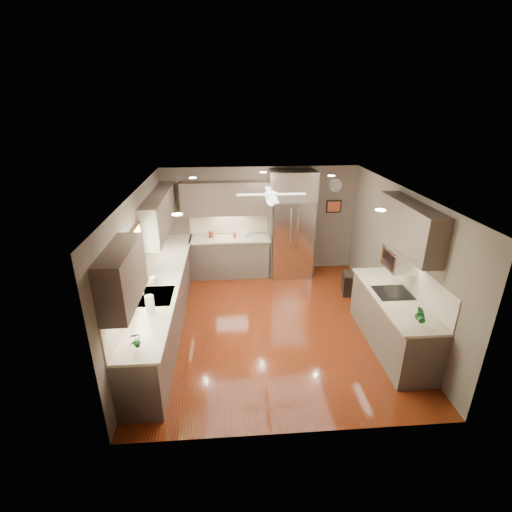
{
  "coord_description": "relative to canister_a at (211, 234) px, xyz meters",
  "views": [
    {
      "loc": [
        -0.74,
        -5.88,
        3.84
      ],
      "look_at": [
        -0.24,
        0.6,
        1.13
      ],
      "focal_mm": 26.0,
      "sensor_mm": 36.0,
      "label": 1
    }
  ],
  "objects": [
    {
      "name": "wall_right",
      "position": [
        3.41,
        -2.23,
        0.23
      ],
      "size": [
        0.0,
        5.0,
        5.0
      ],
      "primitive_type": "plane",
      "rotation": [
        1.57,
        0.0,
        -1.57
      ],
      "color": "brown",
      "rests_on": "ground"
    },
    {
      "name": "soap_bottle",
      "position": [
        -0.9,
        -2.28,
        0.01
      ],
      "size": [
        0.1,
        0.1,
        0.19
      ],
      "primitive_type": "imported",
      "rotation": [
        0.0,
        0.0,
        -0.15
      ],
      "color": "white",
      "rests_on": "left_run"
    },
    {
      "name": "left_run",
      "position": [
        -0.79,
        -2.08,
        -0.54
      ],
      "size": [
        0.65,
        4.7,
        1.45
      ],
      "color": "brown",
      "rests_on": "ground"
    },
    {
      "name": "right_run",
      "position": [
        3.09,
        -3.03,
        -0.54
      ],
      "size": [
        0.7,
        2.2,
        1.45
      ],
      "color": "brown",
      "rests_on": "ground"
    },
    {
      "name": "stool",
      "position": [
        3.02,
        -1.2,
        -0.78
      ],
      "size": [
        0.47,
        0.47,
        0.48
      ],
      "color": "black",
      "rests_on": "ground"
    },
    {
      "name": "microwave",
      "position": [
        3.19,
        -2.78,
        0.46
      ],
      "size": [
        0.43,
        0.55,
        0.34
      ],
      "color": "silver",
      "rests_on": "wall_right"
    },
    {
      "name": "bowl",
      "position": [
        0.79,
        -0.03,
        -0.05
      ],
      "size": [
        0.27,
        0.27,
        0.06
      ],
      "primitive_type": "imported",
      "rotation": [
        0.0,
        0.0,
        0.18
      ],
      "color": "beige",
      "rests_on": "back_run"
    },
    {
      "name": "floor",
      "position": [
        1.16,
        -2.23,
        -1.02
      ],
      "size": [
        5.0,
        5.0,
        0.0
      ],
      "primitive_type": "plane",
      "color": "#54130B",
      "rests_on": "ground"
    },
    {
      "name": "ceiling",
      "position": [
        1.16,
        -2.23,
        1.48
      ],
      "size": [
        5.0,
        5.0,
        0.0
      ],
      "primitive_type": "plane",
      "rotation": [
        3.14,
        0.0,
        0.0
      ],
      "color": "white",
      "rests_on": "ground"
    },
    {
      "name": "framed_print",
      "position": [
        2.91,
        0.25,
        0.53
      ],
      "size": [
        0.36,
        0.03,
        0.3
      ],
      "color": "black",
      "rests_on": "wall_back"
    },
    {
      "name": "uppers",
      "position": [
        0.42,
        -1.52,
        0.85
      ],
      "size": [
        4.5,
        4.7,
        0.95
      ],
      "color": "brown",
      "rests_on": "wall_left"
    },
    {
      "name": "ceiling_fan",
      "position": [
        1.16,
        -1.93,
        1.31
      ],
      "size": [
        1.18,
        1.18,
        0.32
      ],
      "color": "white",
      "rests_on": "ceiling"
    },
    {
      "name": "sink",
      "position": [
        -0.77,
        -2.73,
        -0.11
      ],
      "size": [
        0.5,
        0.7,
        0.32
      ],
      "color": "silver",
      "rests_on": "left_run"
    },
    {
      "name": "wall_front",
      "position": [
        1.16,
        -4.73,
        0.23
      ],
      "size": [
        4.5,
        0.0,
        4.5
      ],
      "primitive_type": "plane",
      "rotation": [
        -1.57,
        0.0,
        0.0
      ],
      "color": "brown",
      "rests_on": "ground"
    },
    {
      "name": "wall_clock",
      "position": [
        2.91,
        0.26,
        1.03
      ],
      "size": [
        0.3,
        0.03,
        0.3
      ],
      "color": "white",
      "rests_on": "wall_back"
    },
    {
      "name": "recessed_lights",
      "position": [
        1.12,
        -1.83,
        1.47
      ],
      "size": [
        2.84,
        3.14,
        0.01
      ],
      "color": "white",
      "rests_on": "ceiling"
    },
    {
      "name": "potted_plant_right",
      "position": [
        3.06,
        -3.86,
        0.07
      ],
      "size": [
        0.19,
        0.16,
        0.3
      ],
      "primitive_type": "imported",
      "rotation": [
        0.0,
        0.0,
        -0.2
      ],
      "color": "#195820",
      "rests_on": "right_run"
    },
    {
      "name": "refrigerator",
      "position": [
        1.86,
        -0.07,
        0.17
      ],
      "size": [
        1.06,
        0.75,
        2.45
      ],
      "color": "silver",
      "rests_on": "ground"
    },
    {
      "name": "potted_plant_left",
      "position": [
        -0.8,
        -4.13,
        0.07
      ],
      "size": [
        0.18,
        0.15,
        0.29
      ],
      "primitive_type": "imported",
      "rotation": [
        0.0,
        0.0,
        0.33
      ],
      "color": "#195820",
      "rests_on": "left_run"
    },
    {
      "name": "canister_d",
      "position": [
        0.55,
        -0.04,
        -0.02
      ],
      "size": [
        0.09,
        0.09,
        0.11
      ],
      "primitive_type": "cylinder",
      "rotation": [
        0.0,
        0.0,
        -0.29
      ],
      "color": "maroon",
      "rests_on": "back_run"
    },
    {
      "name": "paper_towel",
      "position": [
        -0.77,
        -3.27,
        0.06
      ],
      "size": [
        0.13,
        0.13,
        0.32
      ],
      "color": "white",
      "rests_on": "left_run"
    },
    {
      "name": "back_run",
      "position": [
        0.43,
        -0.02,
        -0.54
      ],
      "size": [
        1.85,
        0.65,
        1.45
      ],
      "color": "brown",
      "rests_on": "ground"
    },
    {
      "name": "canister_a",
      "position": [
        0.0,
        0.0,
        0.0
      ],
      "size": [
        0.1,
        0.1,
        0.15
      ],
      "primitive_type": "cylinder",
      "rotation": [
        0.0,
        0.0,
        -0.1
      ],
      "color": "maroon",
      "rests_on": "back_run"
    },
    {
      "name": "wall_back",
      "position": [
        1.16,
        0.27,
        0.23
      ],
      "size": [
        4.5,
        0.0,
        4.5
      ],
      "primitive_type": "plane",
      "rotation": [
        1.57,
        0.0,
        0.0
      ],
      "color": "brown",
      "rests_on": "ground"
    },
    {
      "name": "wall_left",
      "position": [
        -1.09,
        -2.23,
        0.23
      ],
      "size": [
        0.0,
        5.0,
        5.0
      ],
      "primitive_type": "plane",
      "rotation": [
        1.57,
        0.0,
        1.57
      ],
      "color": "brown",
      "rests_on": "ground"
    },
    {
      "name": "canister_b",
      "position": [
        0.07,
        -0.0,
        -0.01
      ],
      "size": [
        0.1,
        0.1,
        0.12
      ],
      "primitive_type": "cylinder",
      "rotation": [
        0.0,
        0.0,
        -0.32
      ],
      "color": "silver",
      "rests_on": "back_run"
    },
    {
      "name": "window",
      "position": [
        -1.06,
        -2.73,
        0.53
      ],
      "size": [
        0.05,
        1.12,
        0.92
      ],
      "color": "#BFF2B2",
      "rests_on": "wall_left"
    }
  ]
}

